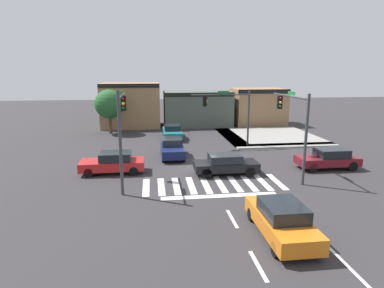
# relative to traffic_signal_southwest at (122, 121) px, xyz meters

# --- Properties ---
(ground_plane) EXTENTS (120.00, 120.00, 0.00)m
(ground_plane) POSITION_rel_traffic_signal_southwest_xyz_m (5.59, 4.06, -4.14)
(ground_plane) COLOR #302D30
(crosswalk_near) EXTENTS (8.90, 3.17, 0.01)m
(crosswalk_near) POSITION_rel_traffic_signal_southwest_xyz_m (5.59, -0.44, -4.14)
(crosswalk_near) COLOR silver
(crosswalk_near) RESTS_ON ground_plane
(lane_markings) EXTENTS (6.80, 18.75, 0.01)m
(lane_markings) POSITION_rel_traffic_signal_southwest_xyz_m (6.74, -7.37, -4.14)
(lane_markings) COLOR white
(lane_markings) RESTS_ON ground_plane
(bike_detector_marking) EXTENTS (1.15, 1.15, 0.01)m
(bike_detector_marking) POSITION_rel_traffic_signal_southwest_xyz_m (7.36, -5.01, -4.14)
(bike_detector_marking) COLOR yellow
(bike_detector_marking) RESTS_ON ground_plane
(curb_corner_northeast) EXTENTS (10.00, 10.60, 0.15)m
(curb_corner_northeast) POSITION_rel_traffic_signal_southwest_xyz_m (14.08, 13.48, -4.07)
(curb_corner_northeast) COLOR gray
(curb_corner_northeast) RESTS_ON ground_plane
(storefront_row) EXTENTS (23.79, 5.58, 5.58)m
(storefront_row) POSITION_rel_traffic_signal_southwest_xyz_m (6.99, 22.68, -1.64)
(storefront_row) COLOR #93704C
(storefront_row) RESTS_ON ground_plane
(traffic_signal_southwest) EXTENTS (0.32, 4.74, 6.04)m
(traffic_signal_southwest) POSITION_rel_traffic_signal_southwest_xyz_m (0.00, 0.00, 0.00)
(traffic_signal_southwest) COLOR #383A3D
(traffic_signal_southwest) RESTS_ON ground_plane
(traffic_signal_southeast) EXTENTS (0.32, 5.76, 5.75)m
(traffic_signal_southeast) POSITION_rel_traffic_signal_southwest_xyz_m (11.23, 0.85, -0.09)
(traffic_signal_southeast) COLOR #383A3D
(traffic_signal_southeast) RESTS_ON ground_plane
(traffic_signal_northeast) EXTENTS (5.49, 0.32, 5.29)m
(traffic_signal_northeast) POSITION_rel_traffic_signal_southwest_xyz_m (8.87, 9.72, -0.41)
(traffic_signal_northeast) COLOR #383A3D
(traffic_signal_northeast) RESTS_ON ground_plane
(car_orange) EXTENTS (1.88, 4.69, 1.56)m
(car_orange) POSITION_rel_traffic_signal_southwest_xyz_m (7.28, -7.36, -3.37)
(car_orange) COLOR orange
(car_orange) RESTS_ON ground_plane
(car_navy) EXTENTS (1.84, 4.16, 1.56)m
(car_navy) POSITION_rel_traffic_signal_southwest_xyz_m (3.44, 6.67, -3.37)
(car_navy) COLOR #141E4C
(car_navy) RESTS_ON ground_plane
(car_red) EXTENTS (4.44, 1.84, 1.49)m
(car_red) POSITION_rel_traffic_signal_southwest_xyz_m (-0.98, 2.85, -3.40)
(car_red) COLOR red
(car_red) RESTS_ON ground_plane
(car_teal) EXTENTS (1.90, 4.63, 1.47)m
(car_teal) POSITION_rel_traffic_signal_southwest_xyz_m (3.96, 14.33, -3.39)
(car_teal) COLOR #196B70
(car_teal) RESTS_ON ground_plane
(car_black) EXTENTS (4.43, 1.79, 1.43)m
(car_black) POSITION_rel_traffic_signal_southwest_xyz_m (6.84, 1.54, -3.40)
(car_black) COLOR black
(car_black) RESTS_ON ground_plane
(car_maroon) EXTENTS (4.44, 1.84, 1.50)m
(car_maroon) POSITION_rel_traffic_signal_southwest_xyz_m (14.68, 1.93, -3.38)
(car_maroon) COLOR maroon
(car_maroon) RESTS_ON ground_plane
(roadside_tree) EXTENTS (3.28, 3.28, 5.04)m
(roadside_tree) POSITION_rel_traffic_signal_southwest_xyz_m (-2.91, 18.06, -0.76)
(roadside_tree) COLOR #4C3823
(roadside_tree) RESTS_ON ground_plane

